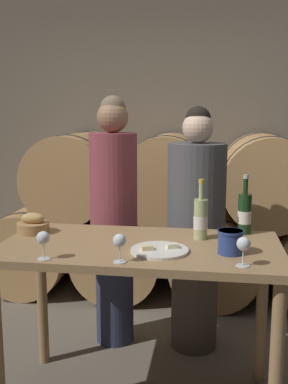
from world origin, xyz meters
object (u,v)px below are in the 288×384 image
(cheese_plate, at_px, (160,250))
(wine_glass_center, at_px, (244,245))
(wine_glass_far_left, at_px, (43,239))
(blue_crock, at_px, (230,241))
(person_left, at_px, (114,219))
(bread_basket, at_px, (33,225))
(tasting_table, at_px, (140,269))
(person_right, at_px, (196,231))
(wine_bottle_white, at_px, (201,219))
(wine_glass_left, at_px, (120,242))
(wine_bottle_red, at_px, (245,213))

(cheese_plate, height_order, wine_glass_center, wine_glass_center)
(wine_glass_far_left, bearing_deg, wine_glass_center, 2.47)
(blue_crock, bearing_deg, wine_glass_far_left, -166.08)
(person_left, distance_m, bread_basket, 0.63)
(tasting_table, distance_m, person_right, 0.71)
(person_right, xyz_separation_m, blue_crock, (0.19, -0.74, 0.15))
(wine_bottle_white, bearing_deg, cheese_plate, -126.15)
(bread_basket, bearing_deg, wine_glass_left, -36.26)
(wine_glass_far_left, relative_size, wine_glass_left, 1.00)
(blue_crock, xyz_separation_m, wine_glass_left, (-0.50, -0.20, 0.03))
(wine_bottle_white, relative_size, blue_crock, 2.57)
(wine_bottle_white, bearing_deg, blue_crock, -58.41)
(wine_bottle_white, bearing_deg, wine_glass_far_left, -147.33)
(blue_crock, distance_m, wine_glass_far_left, 0.89)
(person_left, distance_m, person_right, 0.55)
(person_left, bearing_deg, bread_basket, -124.56)
(blue_crock, bearing_deg, person_right, 104.25)
(wine_bottle_white, height_order, bread_basket, wine_bottle_white)
(wine_glass_far_left, bearing_deg, wine_bottle_white, 32.67)
(wine_glass_left, bearing_deg, wine_bottle_white, 51.66)
(wine_glass_left, height_order, wine_glass_center, same)
(person_right, relative_size, wine_glass_far_left, 12.01)
(wine_bottle_red, distance_m, wine_glass_left, 0.84)
(bread_basket, bearing_deg, wine_glass_far_left, -62.31)
(wine_glass_left, relative_size, wine_glass_center, 1.00)
(cheese_plate, bearing_deg, bread_basket, 161.71)
(person_left, distance_m, wine_glass_center, 1.22)
(wine_bottle_red, relative_size, cheese_plate, 1.17)
(person_right, bearing_deg, person_left, 179.98)
(tasting_table, bearing_deg, bread_basket, 167.72)
(person_left, distance_m, wine_bottle_white, 0.79)
(person_right, relative_size, bread_basket, 8.88)
(person_right, xyz_separation_m, wine_bottle_red, (0.28, -0.36, 0.21))
(blue_crock, relative_size, wine_glass_center, 0.94)
(tasting_table, relative_size, wine_glass_left, 10.85)
(wine_glass_center, bearing_deg, bread_basket, 160.56)
(bread_basket, relative_size, cheese_plate, 0.64)
(wine_bottle_red, relative_size, wine_glass_center, 2.50)
(wine_bottle_white, distance_m, wine_glass_center, 0.46)
(wine_bottle_red, height_order, cheese_plate, wine_bottle_red)
(person_right, bearing_deg, wine_glass_center, -75.46)
(wine_bottle_white, xyz_separation_m, wine_glass_far_left, (-0.71, -0.46, -0.02))
(person_left, bearing_deg, wine_glass_far_left, -97.33)
(tasting_table, xyz_separation_m, wine_bottle_red, (0.55, 0.30, 0.25))
(person_right, distance_m, wine_bottle_white, 0.54)
(tasting_table, bearing_deg, person_left, 113.24)
(person_right, relative_size, blue_crock, 12.71)
(cheese_plate, height_order, wine_glass_far_left, wine_glass_far_left)
(wine_glass_far_left, distance_m, wine_glass_center, 0.91)
(person_right, xyz_separation_m, wine_glass_left, (-0.31, -0.95, 0.19))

